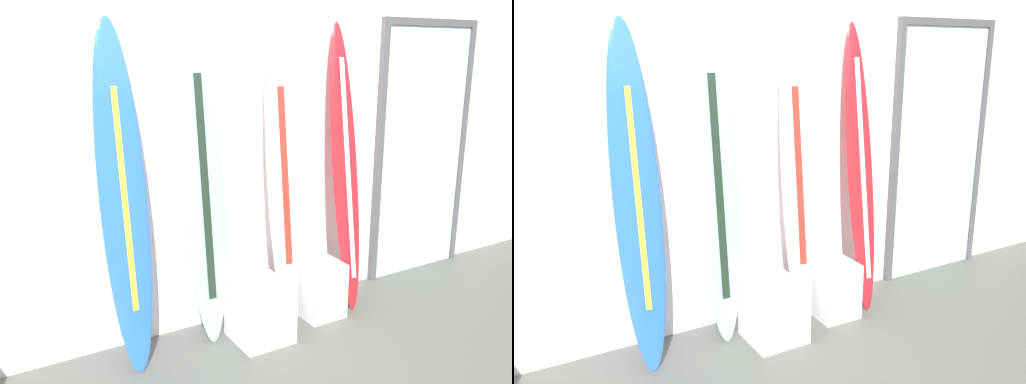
% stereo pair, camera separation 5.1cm
% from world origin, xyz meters
% --- Properties ---
extents(wall_back, '(7.20, 0.20, 2.80)m').
position_xyz_m(wall_back, '(0.00, 1.30, 1.40)').
color(wall_back, silver).
rests_on(wall_back, ground).
extents(surfboard_cobalt, '(0.31, 0.41, 2.15)m').
position_xyz_m(surfboard_cobalt, '(-0.83, 0.99, 1.06)').
color(surfboard_cobalt, blue).
rests_on(surfboard_cobalt, ground).
extents(surfboard_seafoam, '(0.30, 0.28, 2.14)m').
position_xyz_m(surfboard_seafoam, '(-0.28, 1.03, 1.05)').
color(surfboard_seafoam, '#85C3AE').
rests_on(surfboard_seafoam, ground).
extents(surfboard_ivory, '(0.26, 0.35, 2.18)m').
position_xyz_m(surfboard_ivory, '(0.32, 1.00, 1.09)').
color(surfboard_ivory, silver).
rests_on(surfboard_ivory, ground).
extents(surfboard_crimson, '(0.24, 0.41, 2.16)m').
position_xyz_m(surfboard_crimson, '(0.86, 0.97, 1.07)').
color(surfboard_crimson, red).
rests_on(surfboard_crimson, ground).
extents(display_block_left, '(0.37, 0.37, 0.41)m').
position_xyz_m(display_block_left, '(0.02, 0.81, 0.21)').
color(display_block_left, silver).
rests_on(display_block_left, ground).
extents(display_block_center, '(0.31, 0.31, 0.42)m').
position_xyz_m(display_block_center, '(0.59, 0.88, 0.21)').
color(display_block_center, silver).
rests_on(display_block_center, ground).
extents(glass_door, '(1.08, 0.06, 2.21)m').
position_xyz_m(glass_door, '(1.90, 1.18, 1.14)').
color(glass_door, silver).
rests_on(glass_door, ground).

